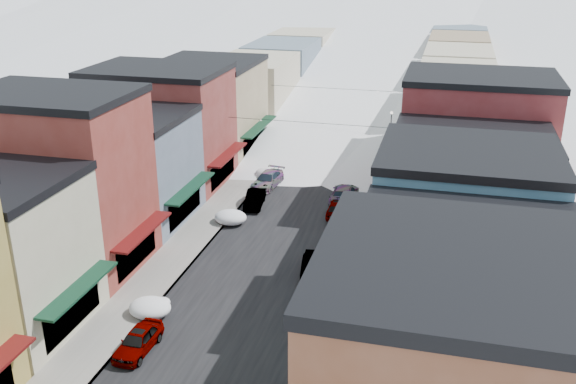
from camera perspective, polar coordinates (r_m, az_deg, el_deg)
The scene contains 30 objects.
road at distance 79.23m, azimuth 5.29°, elevation 5.46°, with size 10.00×160.00×0.01m, color black.
sidewalk_left at distance 80.46m, azimuth 0.63°, elevation 5.85°, with size 3.20×160.00×0.15m, color gray.
sidewalk_right at distance 78.51m, azimuth 10.07°, elevation 5.13°, with size 3.20×160.00×0.15m, color gray.
curb_left at distance 80.12m, azimuth 1.71°, elevation 5.77°, with size 0.10×160.00×0.15m, color slate.
curb_right at distance 78.62m, azimuth 8.94°, elevation 5.22°, with size 0.10×160.00×0.15m, color slate.
bldg_l_brick_near at distance 46.52m, azimuth -19.81°, elevation 0.90°, with size 12.30×8.20×12.50m.
bldg_l_grayblue at distance 53.64m, azimuth -14.23°, elevation 2.18°, with size 11.30×9.20×9.00m.
bldg_l_brick_far at distance 61.44m, azimuth -11.24°, elevation 5.81°, with size 13.30×9.20×11.00m.
bldg_l_tan at distance 70.05m, azimuth -7.01°, elevation 7.52°, with size 11.30×11.20×10.00m.
bldg_r_green at distance 32.08m, azimuth 15.04°, elevation -10.90°, with size 11.30×9.20×9.50m.
bldg_r_blue at distance 39.83m, azimuth 15.17°, elevation -3.51°, with size 11.30×9.20×10.50m.
bldg_r_cream at distance 48.46m, azimuth 15.70°, elevation -0.03°, with size 12.30×9.20×9.00m.
bldg_r_brick_far at distance 56.64m, azimuth 16.28°, elevation 4.31°, with size 13.30×9.20×11.50m.
bldg_r_tan at distance 66.51m, azimuth 15.19°, elevation 5.98°, with size 11.30×11.20×9.50m.
distant_blocks at distance 100.59m, azimuth 7.55°, elevation 11.09°, with size 34.00×55.00×8.00m.
overhead_cables at distance 65.75m, azimuth 3.68°, elevation 7.80°, with size 16.40×15.04×0.04m.
car_silver_sedan at distance 37.78m, azimuth -13.18°, elevation -12.74°, with size 1.58×3.92×1.34m, color #9A9DA2.
car_dark_hatch at distance 55.81m, azimuth -2.98°, elevation -0.63°, with size 1.41×4.05×1.33m, color black.
car_silver_wagon at distance 60.26m, azimuth -1.82°, elevation 1.10°, with size 1.93×4.76×1.38m, color gray.
car_green_sedan at distance 44.57m, azimuth 2.35°, elevation -6.44°, with size 1.57×4.50×1.48m, color black.
car_gray_suv at distance 54.04m, azimuth 4.45°, elevation -1.38°, with size 1.67×4.14×1.41m, color gray.
car_black_sedan at distance 56.79m, azimuth 5.00°, elevation -0.17°, with size 2.17×5.33×1.55m, color black.
car_lane_silver at distance 81.64m, azimuth 4.95°, elevation 6.44°, with size 1.61×4.01×1.37m, color #ACB1B5.
car_lane_white at distance 87.96m, azimuth 7.07°, elevation 7.54°, with size 2.75×5.95×1.65m, color silver.
trash_can at distance 43.97m, azimuth 5.68°, elevation -7.01°, with size 0.63×0.63×1.08m.
streetlamp_near at distance 42.00m, azimuth 3.90°, elevation -5.01°, with size 0.36×0.36×4.34m.
streetlamp_far at distance 73.11m, azimuth 9.14°, elevation 6.02°, with size 0.32×0.32×3.83m.
snow_pile_near at distance 40.92m, azimuth -12.08°, elevation -10.00°, with size 2.63×2.82×1.11m.
snow_pile_mid at distance 52.62m, azimuth -5.07°, elevation -2.24°, with size 2.67×2.84×1.13m.
snow_pile_far at distance 62.88m, azimuth -1.85°, elevation 1.74°, with size 2.21×2.56×0.93m.
Camera 1 is at (11.74, -15.37, 21.44)m, focal length 40.00 mm.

